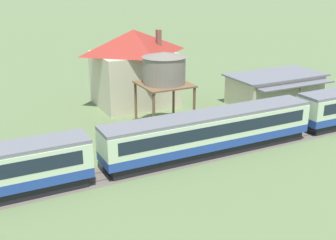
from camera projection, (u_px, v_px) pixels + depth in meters
The scene contains 6 objects.
ground_plane at pixel (252, 145), 41.89m from camera, with size 600.00×600.00×0.00m, color #607547.
passenger_train at pixel (98, 152), 34.54m from camera, with size 88.64×3.21×4.02m.
railway_track at pixel (35, 191), 33.02m from camera, with size 133.99×3.60×0.04m.
station_building at pixel (275, 89), 54.44m from camera, with size 12.37×7.87×3.92m.
station_house_red_roof at pixel (134, 67), 53.15m from camera, with size 10.28×8.72×9.60m.
water_tower at pixel (164, 69), 43.96m from camera, with size 5.20×5.20×8.46m.
Camera 1 is at (-24.95, -30.77, 16.18)m, focal length 45.00 mm.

